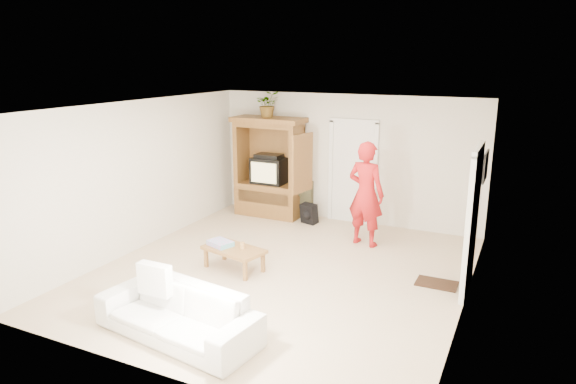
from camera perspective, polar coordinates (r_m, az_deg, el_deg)
name	(u,v)px	position (r m, az deg, el deg)	size (l,w,h in m)	color
floor	(281,272)	(8.22, -0.73, -8.87)	(6.00, 6.00, 0.00)	tan
ceiling	(281,106)	(7.57, -0.79, 9.48)	(6.00, 6.00, 0.00)	white
wall_back	(347,159)	(10.50, 6.52, 3.67)	(5.50, 5.50, 0.00)	silver
wall_front	(150,261)	(5.41, -15.11, -7.37)	(5.50, 5.50, 0.00)	silver
wall_left	(140,175)	(9.31, -16.12, 1.78)	(6.00, 6.00, 0.00)	silver
wall_right	(471,216)	(7.07, 19.68, -2.51)	(6.00, 6.00, 0.00)	silver
armoire	(270,174)	(10.89, -1.99, 2.05)	(1.82, 1.14, 2.10)	brown
door_back	(353,173)	(10.49, 7.20, 2.07)	(0.85, 0.05, 2.04)	white
doorway_right	(473,223)	(7.72, 19.82, -3.28)	(0.05, 0.90, 2.04)	black
framed_picture	(486,166)	(8.84, 21.10, 2.69)	(0.03, 0.60, 0.48)	black
doormat	(437,283)	(8.12, 16.19, -9.73)	(0.60, 0.40, 0.02)	#382316
plant	(268,104)	(10.65, -2.25, 9.71)	(0.48, 0.42, 0.53)	#4C7238
man	(366,194)	(9.21, 8.65, -0.21)	(0.69, 0.45, 1.89)	#B2171A
sofa	(177,313)	(6.48, -12.19, -13.04)	(2.09, 0.82, 0.61)	white
coffee_table	(234,251)	(8.24, -6.03, -6.51)	(1.07, 0.73, 0.37)	olive
towel	(220,243)	(8.34, -7.52, -5.66)	(0.38, 0.28, 0.08)	#E84DB4
candle	(242,245)	(8.18, -5.08, -5.93)	(0.08, 0.08, 0.10)	tan
backpack_black	(309,214)	(10.48, 2.36, -2.46)	(0.33, 0.19, 0.40)	black
backpack_olive	(303,199)	(10.89, 1.67, -0.79)	(0.40, 0.30, 0.77)	#47442B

